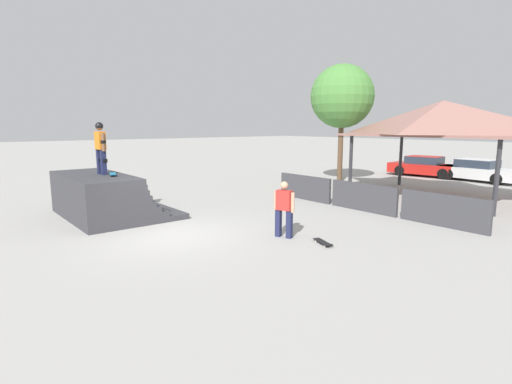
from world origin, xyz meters
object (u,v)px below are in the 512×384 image
at_px(parked_car_red, 425,167).
at_px(tree_beside_pavilion, 342,97).
at_px(skateboard_on_ground, 323,242).
at_px(bystander_walking, 284,207).
at_px(parked_car_white, 478,171).
at_px(skateboard_on_deck, 113,174).
at_px(skater_on_deck, 100,145).

bearing_deg(parked_car_red, tree_beside_pavilion, -110.63).
bearing_deg(skateboard_on_ground, bystander_walking, -143.84).
bearing_deg(parked_car_red, skateboard_on_ground, -77.68).
distance_m(bystander_walking, skateboard_on_ground, 1.51).
relative_size(bystander_walking, parked_car_white, 0.37).
height_order(skateboard_on_ground, parked_car_white, parked_car_white).
bearing_deg(bystander_walking, parked_car_white, -104.30).
xyz_separation_m(bystander_walking, parked_car_white, (-1.56, 16.78, -0.31)).
bearing_deg(parked_car_white, skateboard_on_ground, -77.90).
xyz_separation_m(skateboard_on_deck, parked_car_white, (3.70, 19.80, -0.98)).
bearing_deg(parked_car_white, bystander_walking, -82.11).
xyz_separation_m(skateboard_on_ground, parked_car_white, (-2.76, 16.42, 0.54)).
relative_size(skater_on_deck, tree_beside_pavilion, 0.28).
relative_size(skater_on_deck, bystander_walking, 1.10).
height_order(skateboard_on_deck, bystander_walking, bystander_walking).
relative_size(skater_on_deck, parked_car_white, 0.40).
height_order(skateboard_on_ground, parked_car_red, parked_car_red).
bearing_deg(tree_beside_pavilion, skateboard_on_deck, -85.92).
xyz_separation_m(skateboard_on_ground, tree_beside_pavilion, (-7.38, 9.67, 4.69)).
relative_size(skateboard_on_ground, tree_beside_pavilion, 0.13).
bearing_deg(skateboard_on_deck, parked_car_red, 105.42).
bearing_deg(parked_car_red, skateboard_on_deck, -99.26).
distance_m(skater_on_deck, parked_car_white, 20.50).
relative_size(skateboard_on_deck, bystander_walking, 0.53).
distance_m(tree_beside_pavilion, parked_car_white, 9.18).
xyz_separation_m(skater_on_deck, parked_car_red, (1.25, 19.75, -1.95)).
xyz_separation_m(skater_on_deck, skateboard_on_deck, (0.65, 0.14, -0.97)).
relative_size(bystander_walking, tree_beside_pavilion, 0.25).
xyz_separation_m(parked_car_red, parked_car_white, (3.10, 0.19, -0.00)).
bearing_deg(tree_beside_pavilion, parked_car_red, 76.88).
bearing_deg(parked_car_white, tree_beside_pavilion, -121.85).
bearing_deg(parked_car_red, parked_car_white, -4.02).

